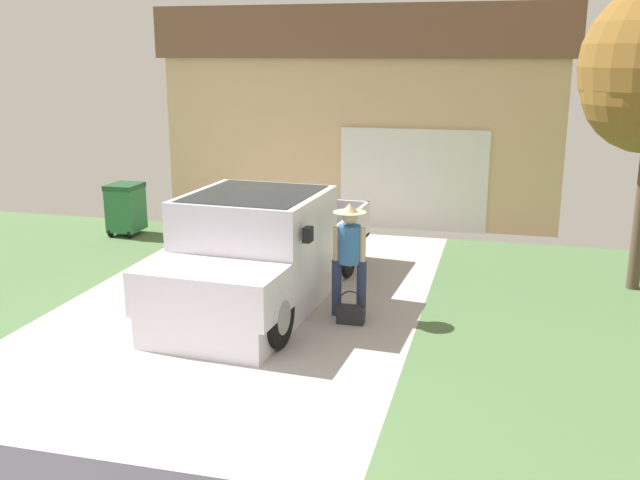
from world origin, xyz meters
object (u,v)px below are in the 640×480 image
(pickup_truck, at_px, (259,254))
(wheeled_trash_bin, at_px, (126,207))
(handbag, at_px, (351,313))
(person_with_hat, at_px, (349,251))
(house_with_garage, at_px, (377,108))

(pickup_truck, height_order, wheeled_trash_bin, pickup_truck)
(handbag, bearing_deg, wheeled_trash_bin, 145.43)
(handbag, distance_m, wheeled_trash_bin, 6.69)
(person_with_hat, bearing_deg, handbag, 101.45)
(handbag, relative_size, house_with_garage, 0.05)
(pickup_truck, xyz_separation_m, person_with_hat, (1.38, -0.17, 0.20))
(pickup_truck, distance_m, person_with_hat, 1.41)
(house_with_garage, bearing_deg, pickup_truck, -92.22)
(person_with_hat, distance_m, wheeled_trash_bin, 6.44)
(pickup_truck, relative_size, wheeled_trash_bin, 4.91)
(wheeled_trash_bin, bearing_deg, pickup_truck, -39.49)
(handbag, bearing_deg, person_with_hat, 106.88)
(person_with_hat, xyz_separation_m, house_with_garage, (-1.07, 8.15, 1.36))
(house_with_garage, height_order, wheeled_trash_bin, house_with_garage)
(pickup_truck, height_order, house_with_garage, house_with_garage)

